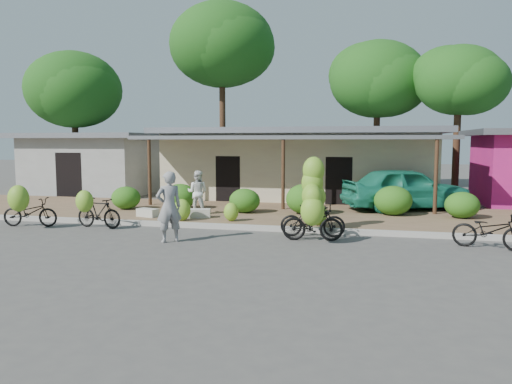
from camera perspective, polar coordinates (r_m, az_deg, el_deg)
ground at (r=13.60m, az=-1.53°, el=-5.87°), size 100.00×100.00×0.00m
sidewalk at (r=18.39m, az=2.49°, el=-2.60°), size 60.00×6.00×0.12m
curb at (r=15.49m, az=0.38°, el=-4.14°), size 60.00×0.25×0.15m
shop_main at (r=24.06m, az=5.18°, el=3.36°), size 13.00×8.50×3.35m
shop_grey at (r=27.90m, az=-17.81°, el=3.23°), size 7.00×6.00×3.15m
tree_back_left at (r=31.26m, az=-20.30°, el=11.07°), size 5.54×5.45×7.87m
tree_far_center at (r=30.91m, az=-4.19°, el=16.55°), size 6.25×6.22×10.89m
tree_center_right at (r=29.69m, az=13.38°, el=12.58°), size 5.50×5.40×8.38m
tree_near_right at (r=27.93m, az=21.77°, el=11.94°), size 4.57×4.40×7.62m
hedge_0 at (r=19.99m, az=-14.64°, el=-0.65°), size 1.14×1.02×0.89m
hedge_1 at (r=19.61m, az=-8.63°, el=-0.50°), size 1.26×1.14×0.99m
hedge_2 at (r=18.40m, az=-1.30°, el=-0.99°), size 1.15×1.03×0.89m
hedge_3 at (r=18.15m, az=5.64°, el=-0.79°), size 1.41×1.27×1.10m
hedge_4 at (r=18.44m, az=15.40°, el=-0.95°), size 1.35×1.21×1.05m
hedge_5 at (r=18.50m, az=22.50°, el=-1.39°), size 1.16×1.04×0.91m
bike_far_left at (r=17.56m, az=-24.64°, el=-1.78°), size 1.87×1.38×1.41m
bike_left at (r=16.53m, az=-17.80°, el=-2.03°), size 1.68×1.21×1.27m
bike_center at (r=14.68m, az=6.51°, el=-1.44°), size 1.91×1.24×2.30m
bike_right at (r=13.69m, az=6.48°, el=-2.96°), size 1.72×1.24×1.58m
bike_far_right at (r=14.13m, az=25.17°, el=-4.00°), size 1.94×1.17×0.96m
loose_banana_a at (r=16.76m, az=-8.45°, el=-2.03°), size 0.58×0.49×0.72m
loose_banana_b at (r=16.51m, az=-2.86°, el=-2.28°), size 0.49×0.42×0.61m
loose_banana_c at (r=15.79m, az=7.08°, el=-2.51°), size 0.57×0.49×0.71m
sack_near at (r=17.37m, az=-6.65°, el=-2.43°), size 0.93×0.61×0.30m
sack_far at (r=17.89m, az=-12.27°, el=-2.32°), size 0.83×0.58×0.28m
vendor at (r=13.80m, az=-9.92°, el=-1.68°), size 0.84×0.81×1.95m
bystander at (r=18.18m, az=-6.70°, el=-0.03°), size 0.79×0.63×1.58m
teal_van at (r=19.98m, az=16.75°, el=0.38°), size 5.20×3.68×1.64m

